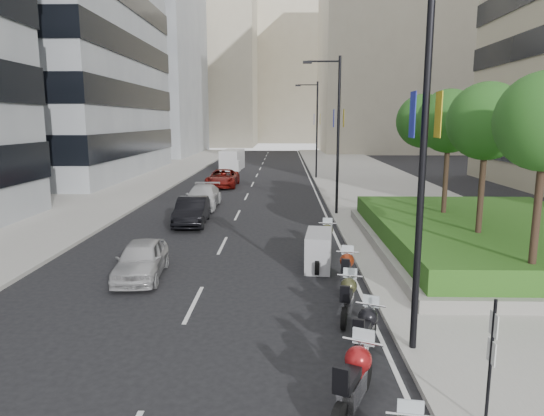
{
  "coord_description": "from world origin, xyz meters",
  "views": [
    {
      "loc": [
        1.2,
        -9.85,
        5.48
      ],
      "look_at": [
        0.74,
        9.34,
        2.0
      ],
      "focal_mm": 32.0,
      "sensor_mm": 36.0,
      "label": 1
    }
  ],
  "objects_px": {
    "lamp_post_1": "(336,128)",
    "motorcycle_1": "(354,380)",
    "motorcycle_3": "(348,298)",
    "car_d": "(223,178)",
    "motorcycle_5": "(319,250)",
    "motorcycle_6": "(327,238)",
    "lamp_post_0": "(417,139)",
    "car_a": "(141,259)",
    "car_b": "(192,211)",
    "motorcycle_4": "(346,271)",
    "lamp_post_2": "(315,125)",
    "motorcycle_2": "(365,331)",
    "delivery_van": "(232,161)",
    "parking_sign": "(491,357)",
    "car_c": "(203,197)"
  },
  "relations": [
    {
      "from": "motorcycle_6",
      "to": "car_a",
      "type": "bearing_deg",
      "value": 125.6
    },
    {
      "from": "lamp_post_2",
      "to": "motorcycle_5",
      "type": "relative_size",
      "value": 3.76
    },
    {
      "from": "motorcycle_3",
      "to": "car_d",
      "type": "relative_size",
      "value": 0.41
    },
    {
      "from": "lamp_post_1",
      "to": "car_d",
      "type": "relative_size",
      "value": 1.72
    },
    {
      "from": "motorcycle_6",
      "to": "car_b",
      "type": "distance_m",
      "value": 8.54
    },
    {
      "from": "motorcycle_2",
      "to": "motorcycle_6",
      "type": "xyz_separation_m",
      "value": [
        -0.12,
        9.15,
        0.03
      ]
    },
    {
      "from": "lamp_post_0",
      "to": "car_c",
      "type": "height_order",
      "value": "lamp_post_0"
    },
    {
      "from": "motorcycle_5",
      "to": "motorcycle_6",
      "type": "height_order",
      "value": "motorcycle_5"
    },
    {
      "from": "lamp_post_0",
      "to": "lamp_post_2",
      "type": "relative_size",
      "value": 1.0
    },
    {
      "from": "motorcycle_2",
      "to": "car_a",
      "type": "height_order",
      "value": "car_a"
    },
    {
      "from": "motorcycle_2",
      "to": "motorcycle_4",
      "type": "distance_m",
      "value": 4.66
    },
    {
      "from": "lamp_post_2",
      "to": "motorcycle_2",
      "type": "distance_m",
      "value": 35.4
    },
    {
      "from": "lamp_post_0",
      "to": "motorcycle_3",
      "type": "relative_size",
      "value": 4.18
    },
    {
      "from": "parking_sign",
      "to": "motorcycle_6",
      "type": "height_order",
      "value": "parking_sign"
    },
    {
      "from": "car_a",
      "to": "car_b",
      "type": "distance_m",
      "value": 8.85
    },
    {
      "from": "motorcycle_3",
      "to": "motorcycle_6",
      "type": "xyz_separation_m",
      "value": [
        0.02,
        6.94,
        0.03
      ]
    },
    {
      "from": "lamp_post_1",
      "to": "motorcycle_1",
      "type": "height_order",
      "value": "lamp_post_1"
    },
    {
      "from": "lamp_post_1",
      "to": "motorcycle_6",
      "type": "bearing_deg",
      "value": -97.95
    },
    {
      "from": "motorcycle_1",
      "to": "motorcycle_5",
      "type": "relative_size",
      "value": 0.95
    },
    {
      "from": "parking_sign",
      "to": "car_d",
      "type": "bearing_deg",
      "value": 105.07
    },
    {
      "from": "car_a",
      "to": "car_d",
      "type": "relative_size",
      "value": 0.74
    },
    {
      "from": "motorcycle_4",
      "to": "lamp_post_2",
      "type": "bearing_deg",
      "value": 8.53
    },
    {
      "from": "lamp_post_1",
      "to": "lamp_post_2",
      "type": "distance_m",
      "value": 18.0
    },
    {
      "from": "motorcycle_2",
      "to": "car_d",
      "type": "xyz_separation_m",
      "value": [
        -7.04,
        29.38,
        0.14
      ]
    },
    {
      "from": "motorcycle_1",
      "to": "motorcycle_2",
      "type": "bearing_deg",
      "value": 9.7
    },
    {
      "from": "car_d",
      "to": "parking_sign",
      "type": "bearing_deg",
      "value": -74.33
    },
    {
      "from": "motorcycle_3",
      "to": "motorcycle_5",
      "type": "height_order",
      "value": "motorcycle_5"
    },
    {
      "from": "motorcycle_2",
      "to": "car_b",
      "type": "bearing_deg",
      "value": 47.21
    },
    {
      "from": "motorcycle_3",
      "to": "parking_sign",
      "type": "bearing_deg",
      "value": -147.18
    },
    {
      "from": "lamp_post_2",
      "to": "motorcycle_2",
      "type": "xyz_separation_m",
      "value": [
        -1.0,
        -35.11,
        -4.48
      ]
    },
    {
      "from": "car_a",
      "to": "car_c",
      "type": "bearing_deg",
      "value": 85.8
    },
    {
      "from": "delivery_van",
      "to": "lamp_post_0",
      "type": "bearing_deg",
      "value": -74.13
    },
    {
      "from": "lamp_post_0",
      "to": "motorcycle_4",
      "type": "height_order",
      "value": "lamp_post_0"
    },
    {
      "from": "car_b",
      "to": "motorcycle_4",
      "type": "bearing_deg",
      "value": -57.33
    },
    {
      "from": "lamp_post_0",
      "to": "car_b",
      "type": "distance_m",
      "value": 16.9
    },
    {
      "from": "motorcycle_3",
      "to": "car_c",
      "type": "xyz_separation_m",
      "value": [
        -6.93,
        17.27,
        0.13
      ]
    },
    {
      "from": "parking_sign",
      "to": "motorcycle_2",
      "type": "xyz_separation_m",
      "value": [
        -1.65,
        2.89,
        -0.87
      ]
    },
    {
      "from": "motorcycle_3",
      "to": "motorcycle_5",
      "type": "xyz_separation_m",
      "value": [
        -0.49,
        4.64,
        0.11
      ]
    },
    {
      "from": "motorcycle_4",
      "to": "car_d",
      "type": "xyz_separation_m",
      "value": [
        -7.18,
        24.72,
        0.13
      ]
    },
    {
      "from": "lamp_post_1",
      "to": "parking_sign",
      "type": "bearing_deg",
      "value": -88.12
    },
    {
      "from": "lamp_post_0",
      "to": "car_d",
      "type": "height_order",
      "value": "lamp_post_0"
    },
    {
      "from": "lamp_post_2",
      "to": "motorcycle_3",
      "type": "height_order",
      "value": "lamp_post_2"
    },
    {
      "from": "motorcycle_3",
      "to": "motorcycle_6",
      "type": "bearing_deg",
      "value": 13.41
    },
    {
      "from": "delivery_van",
      "to": "lamp_post_1",
      "type": "bearing_deg",
      "value": -67.28
    },
    {
      "from": "parking_sign",
      "to": "car_d",
      "type": "distance_m",
      "value": 33.44
    },
    {
      "from": "motorcycle_3",
      "to": "car_d",
      "type": "distance_m",
      "value": 28.04
    },
    {
      "from": "lamp_post_2",
      "to": "motorcycle_2",
      "type": "relative_size",
      "value": 4.32
    },
    {
      "from": "motorcycle_1",
      "to": "motorcycle_2",
      "type": "relative_size",
      "value": 1.1
    },
    {
      "from": "motorcycle_6",
      "to": "motorcycle_4",
      "type": "bearing_deg",
      "value": -168.53
    },
    {
      "from": "motorcycle_1",
      "to": "car_c",
      "type": "bearing_deg",
      "value": 40.82
    }
  ]
}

